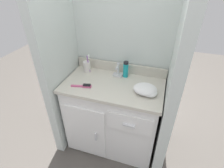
{
  "coord_description": "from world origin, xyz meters",
  "views": [
    {
      "loc": [
        0.39,
        -1.23,
        1.63
      ],
      "look_at": [
        0.0,
        -0.02,
        0.79
      ],
      "focal_mm": 28.0,
      "sensor_mm": 36.0,
      "label": 1
    }
  ],
  "objects_px": {
    "hairbrush": "(84,86)",
    "hand_towel": "(146,90)",
    "shaving_cream_can": "(126,69)",
    "toothbrush_cup": "(87,66)"
  },
  "relations": [
    {
      "from": "shaving_cream_can",
      "to": "toothbrush_cup",
      "type": "bearing_deg",
      "value": -177.0
    },
    {
      "from": "toothbrush_cup",
      "to": "shaving_cream_can",
      "type": "xyz_separation_m",
      "value": [
        0.39,
        0.02,
        0.02
      ]
    },
    {
      "from": "shaving_cream_can",
      "to": "hand_towel",
      "type": "xyz_separation_m",
      "value": [
        0.23,
        -0.21,
        -0.04
      ]
    },
    {
      "from": "shaving_cream_can",
      "to": "hand_towel",
      "type": "bearing_deg",
      "value": -42.61
    },
    {
      "from": "hairbrush",
      "to": "shaving_cream_can",
      "type": "bearing_deg",
      "value": 30.84
    },
    {
      "from": "hairbrush",
      "to": "hand_towel",
      "type": "height_order",
      "value": "hand_towel"
    },
    {
      "from": "shaving_cream_can",
      "to": "hairbrush",
      "type": "relative_size",
      "value": 0.85
    },
    {
      "from": "hand_towel",
      "to": "toothbrush_cup",
      "type": "bearing_deg",
      "value": 162.96
    },
    {
      "from": "hairbrush",
      "to": "hand_towel",
      "type": "xyz_separation_m",
      "value": [
        0.53,
        0.07,
        0.02
      ]
    },
    {
      "from": "hairbrush",
      "to": "hand_towel",
      "type": "bearing_deg",
      "value": -4.49
    }
  ]
}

